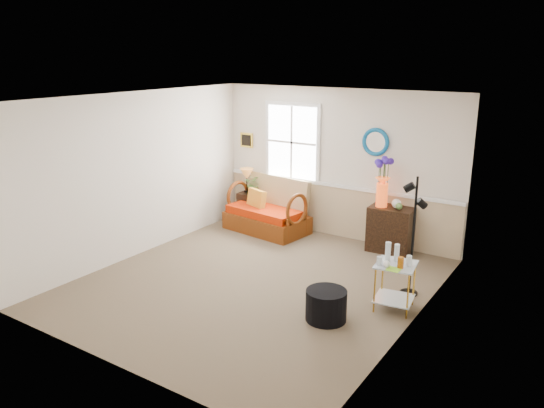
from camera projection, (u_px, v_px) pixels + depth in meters
The scene contains 19 objects.
floor at pixel (255, 283), 7.56m from camera, with size 4.50×5.00×0.01m, color brown.
ceiling at pixel (254, 98), 6.84m from camera, with size 4.50×5.00×0.01m, color white.
walls at pixel (255, 195), 7.20m from camera, with size 4.51×5.01×2.60m.
wainscot at pixel (335, 211), 9.43m from camera, with size 4.46×0.02×0.90m, color tan.
chair_rail at pixel (336, 185), 9.29m from camera, with size 4.46×0.04×0.06m, color white.
window at pixel (292, 142), 9.58m from camera, with size 1.14×0.06×1.44m, color white, non-canonical shape.
picture at pixel (247, 140), 10.14m from camera, with size 0.28×0.03×0.28m, color gold.
mirror at pixel (376, 142), 8.70m from camera, with size 0.47×0.47×0.07m, color #0768AA.
loveseat at pixel (267, 206), 9.64m from camera, with size 1.48×0.84×0.97m, color maroon, non-canonical shape.
throw_pillow at pixel (256, 201), 9.71m from camera, with size 0.44×0.11×0.44m, color #E46009, non-canonical shape.
lamp_stand at pixel (248, 207), 10.24m from camera, with size 0.32×0.32×0.58m, color #361F11, non-canonical shape.
table_lamp at pixel (247, 181), 10.12m from camera, with size 0.26×0.26×0.47m, color orange, non-canonical shape.
potted_plant at pixel (254, 186), 10.07m from camera, with size 0.32×0.36×0.28m, color #5B8741.
cabinet at pixel (391, 229), 8.68m from camera, with size 0.70×0.45×0.75m, color #361F11, non-canonical shape.
flower_vase at pixel (383, 182), 8.51m from camera, with size 0.24×0.24×0.81m, color #DC4512, non-canonical shape.
side_table at pixel (395, 286), 6.72m from camera, with size 0.48×0.48×0.62m, color #BE8B26, non-canonical shape.
tabletop_items at pixel (394, 256), 6.57m from camera, with size 0.41×0.41×0.24m, color silver, non-canonical shape.
floor_lamp at pixel (413, 237), 7.00m from camera, with size 0.24×0.24×1.64m, color black, non-canonical shape.
ottoman at pixel (326, 305), 6.47m from camera, with size 0.50×0.50×0.39m, color black.
Camera 1 is at (4.01, -5.69, 3.17)m, focal length 35.00 mm.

